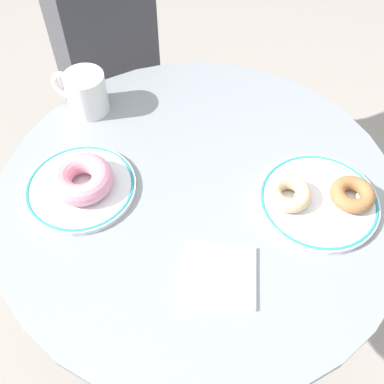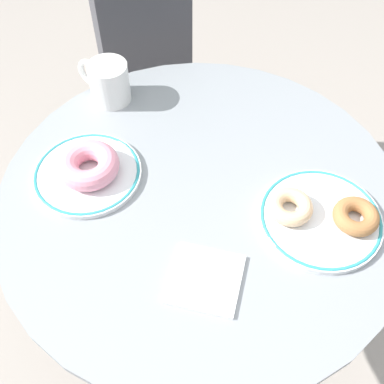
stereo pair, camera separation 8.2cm
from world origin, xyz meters
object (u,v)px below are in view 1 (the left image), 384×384
at_px(donut_cinnamon, 353,194).
at_px(paper_napkin, 221,276).
at_px(plate_left, 81,189).
at_px(plate_right, 319,201).
at_px(donut_pink_frosted, 82,177).
at_px(cafe_table, 197,248).
at_px(donut_glazed, 289,194).
at_px(coffee_mug, 85,92).

height_order(donut_cinnamon, paper_napkin, donut_cinnamon).
bearing_deg(paper_napkin, plate_left, 145.62).
distance_m(plate_right, donut_cinnamon, 0.06).
bearing_deg(donut_pink_frosted, plate_right, -4.19).
distance_m(cafe_table, donut_glazed, 0.29).
bearing_deg(plate_right, donut_cinnamon, 1.09).
distance_m(donut_glazed, paper_napkin, 0.20).
xyz_separation_m(plate_right, donut_pink_frosted, (-0.42, 0.03, 0.03)).
bearing_deg(donut_glazed, paper_napkin, -129.67).
bearing_deg(plate_left, paper_napkin, -34.38).
relative_size(donut_cinnamon, donut_glazed, 1.00).
bearing_deg(donut_glazed, coffee_mug, 148.30).
relative_size(cafe_table, paper_napkin, 6.73).
bearing_deg(donut_pink_frosted, donut_glazed, -4.54).
height_order(plate_right, donut_cinnamon, donut_cinnamon).
distance_m(paper_napkin, coffee_mug, 0.48).
xyz_separation_m(plate_left, plate_right, (0.43, -0.02, 0.00)).
bearing_deg(paper_napkin, donut_pink_frosted, 143.94).
bearing_deg(plate_right, donut_pink_frosted, 175.81).
xyz_separation_m(plate_left, donut_glazed, (0.38, -0.02, 0.02)).
bearing_deg(coffee_mug, donut_glazed, -31.70).
xyz_separation_m(plate_right, paper_napkin, (-0.18, -0.15, -0.00)).
height_order(plate_left, donut_glazed, donut_glazed).
bearing_deg(donut_cinnamon, coffee_mug, 154.23).
relative_size(cafe_table, donut_cinnamon, 9.51).
bearing_deg(paper_napkin, plate_right, 39.42).
bearing_deg(plate_right, paper_napkin, -140.58).
height_order(cafe_table, donut_cinnamon, donut_cinnamon).
xyz_separation_m(cafe_table, donut_glazed, (0.16, -0.03, 0.24)).
bearing_deg(donut_cinnamon, cafe_table, 174.46).
distance_m(plate_left, paper_napkin, 0.30).
bearing_deg(plate_right, donut_glazed, 178.16).
bearing_deg(plate_left, donut_cinnamon, -2.77).
relative_size(paper_napkin, coffee_mug, 0.94).
height_order(cafe_table, donut_pink_frosted, donut_pink_frosted).
xyz_separation_m(plate_right, donut_glazed, (-0.06, 0.00, 0.02)).
bearing_deg(cafe_table, plate_right, -7.24).
bearing_deg(donut_pink_frosted, coffee_mug, 96.27).
distance_m(donut_pink_frosted, paper_napkin, 0.30).
distance_m(donut_pink_frosted, coffee_mug, 0.21).
distance_m(plate_right, donut_glazed, 0.06).
bearing_deg(coffee_mug, donut_cinnamon, -25.77).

